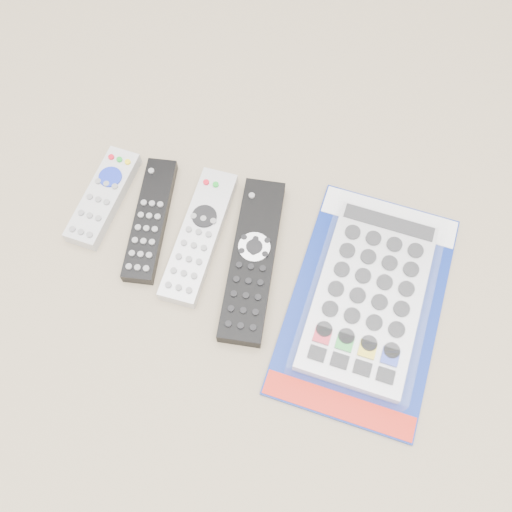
% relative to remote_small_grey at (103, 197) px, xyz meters
% --- Properties ---
extents(remote_small_grey, '(0.06, 0.17, 0.02)m').
position_rel_remote_small_grey_xyz_m(remote_small_grey, '(0.00, 0.00, 0.00)').
color(remote_small_grey, '#B4B4B7').
rests_on(remote_small_grey, ground).
extents(remote_slim_black, '(0.07, 0.20, 0.02)m').
position_rel_remote_small_grey_xyz_m(remote_slim_black, '(0.08, -0.02, -0.00)').
color(remote_slim_black, black).
rests_on(remote_slim_black, ground).
extents(remote_silver_dvd, '(0.06, 0.21, 0.02)m').
position_rel_remote_small_grey_xyz_m(remote_silver_dvd, '(0.16, -0.03, -0.00)').
color(remote_silver_dvd, '#BABABE').
rests_on(remote_silver_dvd, ground).
extents(remote_large_black, '(0.08, 0.25, 0.03)m').
position_rel_remote_small_grey_xyz_m(remote_large_black, '(0.24, -0.04, 0.00)').
color(remote_large_black, black).
rests_on(remote_large_black, ground).
extents(jumbo_remote_packaged, '(0.22, 0.34, 0.04)m').
position_rel_remote_small_grey_xyz_m(jumbo_remote_packaged, '(0.41, -0.06, 0.01)').
color(jumbo_remote_packaged, navy).
rests_on(jumbo_remote_packaged, ground).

